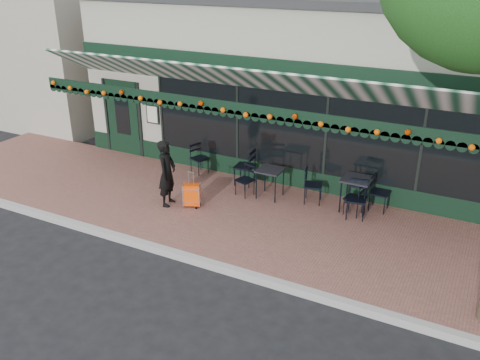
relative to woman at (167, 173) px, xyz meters
The scene contains 16 objects.
ground 2.50m from the woman, 45.02° to the right, with size 80.00×80.00×0.00m, color black.
sidewalk 1.89m from the woman, 12.47° to the left, with size 18.00×4.00×0.15m, color brown.
curb 2.53m from the woman, 46.38° to the right, with size 18.00×0.16×0.15m, color #9E9E99.
restaurant_building 6.55m from the woman, 75.20° to the left, with size 12.00×9.60×4.50m.
neighbor_building_left 13.10m from the woman, 150.76° to the left, with size 12.00×8.00×4.80m, color #9D9989.
woman is the anchor object (origin of this frame).
suitcase 0.77m from the woman, 14.74° to the left, with size 0.44×0.35×0.88m.
cafe_table_a 4.38m from the woman, 23.15° to the left, with size 0.65×0.65×0.81m.
cafe_table_b 2.47m from the woman, 36.70° to the left, with size 0.60×0.60×0.74m.
chair_a_left 4.34m from the woman, 20.52° to the left, with size 0.39×0.39×0.78m, color black, non-canonical shape.
chair_a_right 4.95m from the woman, 23.81° to the left, with size 0.43×0.43×0.86m, color black, non-canonical shape.
chair_a_front 4.38m from the woman, 18.27° to the left, with size 0.44×0.44×0.88m, color black, non-canonical shape.
chair_b_left 2.19m from the woman, 60.19° to the left, with size 0.48×0.48×0.97m, color black, non-canonical shape.
chair_b_right 3.47m from the woman, 29.08° to the left, with size 0.43×0.43×0.87m, color black, non-canonical shape.
chair_b_front 1.94m from the woman, 42.99° to the left, with size 0.39×0.39×0.78m, color black, non-canonical shape.
chair_solo 2.07m from the woman, 100.19° to the left, with size 0.41×0.41×0.81m, color black, non-canonical shape.
Camera 1 is at (4.89, -7.27, 5.52)m, focal length 38.00 mm.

